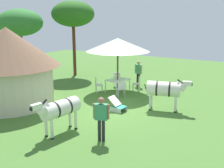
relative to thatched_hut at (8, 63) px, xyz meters
The scene contains 15 objects.
ground_plane 5.49m from the thatched_hut, 69.36° to the right, with size 36.00×36.00×0.00m, color #47732E.
thatched_hut is the anchor object (origin of this frame).
shade_umbrella 6.03m from the thatched_hut, 35.46° to the right, with size 3.73×3.73×3.19m.
patio_dining_table 6.17m from the thatched_hut, 35.46° to the right, with size 1.50×1.22×0.74m.
patio_chair_west_end 6.75m from the thatched_hut, 25.71° to the right, with size 0.59×0.60×0.90m.
patio_chair_east_end 5.10m from the thatched_hut, 31.98° to the right, with size 0.61×0.61×0.90m.
patio_chair_near_hut 6.03m from the thatched_hut, 47.04° to the right, with size 0.60×0.61×0.90m.
patio_chair_near_lawn 7.31m from the thatched_hut, 39.03° to the right, with size 0.60×0.59×0.90m.
guest_beside_umbrella 7.86m from the thatched_hut, 30.88° to the right, with size 0.35×0.56×1.66m.
standing_watcher 6.48m from the thatched_hut, 100.48° to the right, with size 0.36×0.56×1.65m.
striped_lounge_chair 5.83m from the thatched_hut, 69.78° to the right, with size 0.60×0.83×0.67m.
zebra_nearest_camera 4.90m from the thatched_hut, 107.30° to the right, with size 2.22×0.85×1.52m.
zebra_by_umbrella 7.80m from the thatched_hut, 65.89° to the right, with size 1.07×2.18×1.57m.
acacia_tree_left_background 6.25m from the thatched_hut, 42.89° to the left, with size 3.11×3.11×4.94m.
acacia_tree_right_background 7.85m from the thatched_hut, 13.14° to the left, with size 3.16×3.16×5.55m.
Camera 1 is at (-10.30, -6.40, 4.34)m, focal length 42.49 mm.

